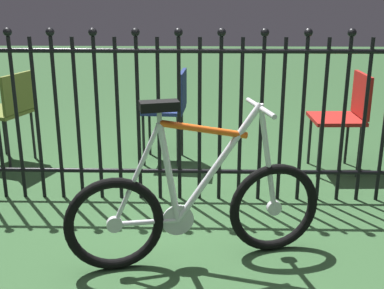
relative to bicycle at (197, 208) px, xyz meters
name	(u,v)px	position (x,y,z in m)	size (l,w,h in m)	color
ground_plane	(185,238)	(-0.07, 0.24, -0.32)	(20.00, 20.00, 0.00)	#2F532E
iron_fence	(176,113)	(-0.16, 0.85, 0.33)	(4.77, 0.07, 1.28)	black
bicycle	(197,208)	(0.00, 0.00, 0.00)	(1.42, 0.49, 0.93)	black
chair_olive	(9,107)	(-1.62, 1.58, 0.18)	(0.52, 0.52, 0.80)	black
chair_navy	(171,105)	(-0.25, 1.67, 0.19)	(0.40, 0.39, 0.80)	black
chair_red	(346,112)	(1.20, 1.46, 0.19)	(0.42, 0.42, 0.82)	black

